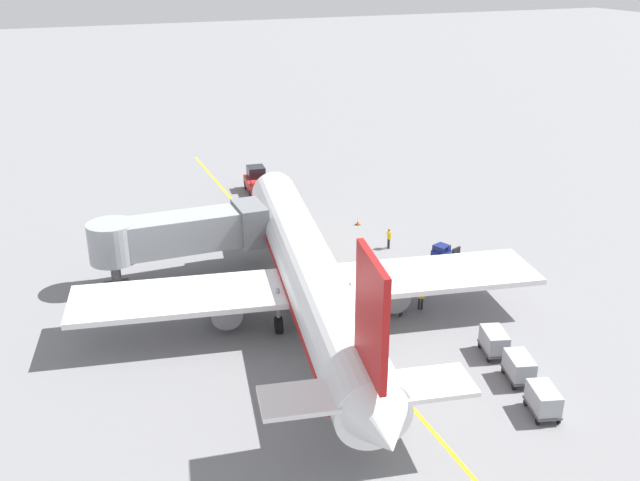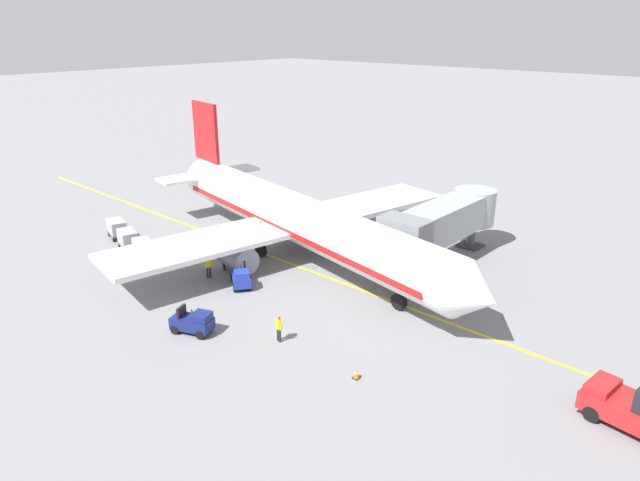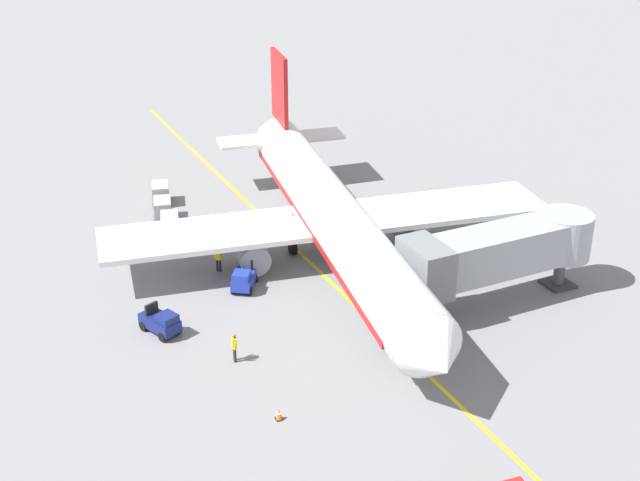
% 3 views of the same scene
% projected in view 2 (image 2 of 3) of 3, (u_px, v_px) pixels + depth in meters
% --- Properties ---
extents(ground_plane, '(400.00, 400.00, 0.00)m').
position_uv_depth(ground_plane, '(293.00, 265.00, 44.19)').
color(ground_plane, slate).
extents(gate_lead_in_line, '(0.24, 80.00, 0.01)m').
position_uv_depth(gate_lead_in_line, '(293.00, 265.00, 44.19)').
color(gate_lead_in_line, gold).
rests_on(gate_lead_in_line, ground).
extents(parked_airliner, '(30.45, 37.21, 10.63)m').
position_uv_depth(parked_airliner, '(296.00, 218.00, 44.70)').
color(parked_airliner, white).
rests_on(parked_airliner, ground).
extents(jet_bridge, '(12.76, 3.50, 4.98)m').
position_uv_depth(jet_bridge, '(444.00, 221.00, 43.28)').
color(jet_bridge, '#93999E').
rests_on(jet_bridge, ground).
extents(pushback_tractor, '(2.67, 4.61, 2.40)m').
position_uv_depth(pushback_tractor, '(639.00, 409.00, 25.92)').
color(pushback_tractor, '#B21E1E').
rests_on(pushback_tractor, ground).
extents(baggage_tug_lead, '(2.05, 2.77, 1.62)m').
position_uv_depth(baggage_tug_lead, '(193.00, 322.00, 34.23)').
color(baggage_tug_lead, navy).
rests_on(baggage_tug_lead, ground).
extents(baggage_tug_trailing, '(2.41, 2.74, 1.62)m').
position_uv_depth(baggage_tug_trailing, '(241.00, 277.00, 40.31)').
color(baggage_tug_trailing, '#1E339E').
rests_on(baggage_tug_trailing, ground).
extents(baggage_cart_front, '(1.84, 2.98, 1.58)m').
position_uv_depth(baggage_cart_front, '(143.00, 248.00, 44.95)').
color(baggage_cart_front, '#4C4C51').
rests_on(baggage_cart_front, ground).
extents(baggage_cart_second_in_train, '(1.84, 2.98, 1.58)m').
position_uv_depth(baggage_cart_second_in_train, '(128.00, 238.00, 46.98)').
color(baggage_cart_second_in_train, '#4C4C51').
rests_on(baggage_cart_second_in_train, ground).
extents(baggage_cart_third_in_train, '(1.84, 2.98, 1.58)m').
position_uv_depth(baggage_cart_third_in_train, '(117.00, 227.00, 49.42)').
color(baggage_cart_third_in_train, '#4C4C51').
rests_on(baggage_cart_third_in_train, ground).
extents(ground_crew_wing_walker, '(0.31, 0.73, 1.69)m').
position_uv_depth(ground_crew_wing_walker, '(279.00, 327.00, 33.19)').
color(ground_crew_wing_walker, '#232328').
rests_on(ground_crew_wing_walker, ground).
extents(ground_crew_loader, '(0.64, 0.50, 1.69)m').
position_uv_depth(ground_crew_loader, '(224.00, 258.00, 42.99)').
color(ground_crew_loader, '#232328').
rests_on(ground_crew_loader, ground).
extents(ground_crew_marshaller, '(0.66, 0.46, 1.69)m').
position_uv_depth(ground_crew_marshaller, '(208.00, 266.00, 41.57)').
color(ground_crew_marshaller, '#232328').
rests_on(ground_crew_marshaller, ground).
extents(safety_cone_nose_left, '(0.36, 0.36, 0.59)m').
position_uv_depth(safety_cone_nose_left, '(356.00, 373.00, 29.93)').
color(safety_cone_nose_left, black).
rests_on(safety_cone_nose_left, ground).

